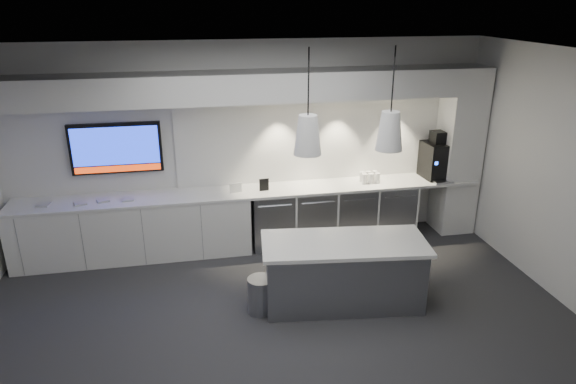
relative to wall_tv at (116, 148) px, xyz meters
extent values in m
plane|color=#2B2B2D|center=(1.90, -2.45, -1.56)|extent=(7.00, 7.00, 0.00)
plane|color=black|center=(1.90, -2.45, 1.44)|extent=(7.00, 7.00, 0.00)
plane|color=silver|center=(1.90, 0.05, -0.06)|extent=(7.00, 0.00, 7.00)
plane|color=silver|center=(1.90, -4.95, -0.06)|extent=(7.00, 0.00, 7.00)
cube|color=silver|center=(1.90, -0.27, -0.68)|extent=(6.80, 0.65, 0.04)
cube|color=white|center=(0.15, -0.27, -1.13)|extent=(3.30, 0.63, 0.86)
cube|color=gray|center=(2.15, -0.27, -1.13)|extent=(0.60, 0.61, 0.85)
cube|color=gray|center=(2.78, -0.27, -1.13)|extent=(0.60, 0.61, 0.85)
cube|color=gray|center=(3.41, -0.27, -1.13)|extent=(0.60, 0.61, 0.85)
cube|color=gray|center=(4.04, -0.27, -1.13)|extent=(0.60, 0.61, 0.85)
cube|color=white|center=(3.10, 0.03, -0.01)|extent=(4.60, 0.03, 1.30)
cube|color=white|center=(1.90, -0.25, 0.84)|extent=(6.90, 0.60, 0.40)
cube|color=white|center=(5.10, -0.25, -0.26)|extent=(0.55, 0.55, 2.60)
cube|color=black|center=(0.00, 0.00, 0.00)|extent=(1.25, 0.06, 0.72)
cube|color=#152CC7|center=(0.00, -0.03, 0.04)|extent=(1.17, 0.00, 0.54)
cube|color=red|center=(0.00, -0.03, -0.29)|extent=(1.17, 0.00, 0.09)
cube|color=gray|center=(2.74, -2.02, -1.17)|extent=(1.94, 0.96, 0.78)
cube|color=silver|center=(2.74, -2.02, -0.75)|extent=(2.04, 1.06, 0.05)
cylinder|color=gray|center=(1.73, -2.03, -1.34)|extent=(0.37, 0.37, 0.44)
cube|color=black|center=(4.75, -0.24, -0.38)|extent=(0.43, 0.48, 0.55)
cube|color=black|center=(4.75, -0.24, -0.02)|extent=(0.23, 0.23, 0.18)
cube|color=gray|center=(4.75, -0.49, -0.64)|extent=(0.31, 0.22, 0.03)
cube|color=black|center=(2.03, -0.32, -0.57)|extent=(0.14, 0.03, 0.18)
cube|color=silver|center=(1.62, -0.32, -0.59)|extent=(0.18, 0.07, 0.14)
cube|color=#ADADAD|center=(-0.98, -0.32, -0.65)|extent=(0.19, 0.19, 0.02)
cube|color=#ADADAD|center=(-0.50, -0.36, -0.65)|extent=(0.20, 0.20, 0.02)
cube|color=#ADADAD|center=(-0.22, -0.30, -0.65)|extent=(0.20, 0.20, 0.02)
cube|color=#ADADAD|center=(0.12, -0.32, -0.65)|extent=(0.18, 0.18, 0.02)
cone|color=white|center=(2.27, -2.02, 0.59)|extent=(0.30, 0.30, 0.43)
cylinder|color=black|center=(2.27, -2.02, 1.16)|extent=(0.02, 0.02, 0.70)
cone|color=white|center=(3.20, -2.02, 0.59)|extent=(0.30, 0.30, 0.43)
cylinder|color=black|center=(3.20, -2.02, 1.16)|extent=(0.02, 0.02, 0.70)
camera|label=1|loc=(1.03, -7.25, 1.98)|focal=32.00mm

